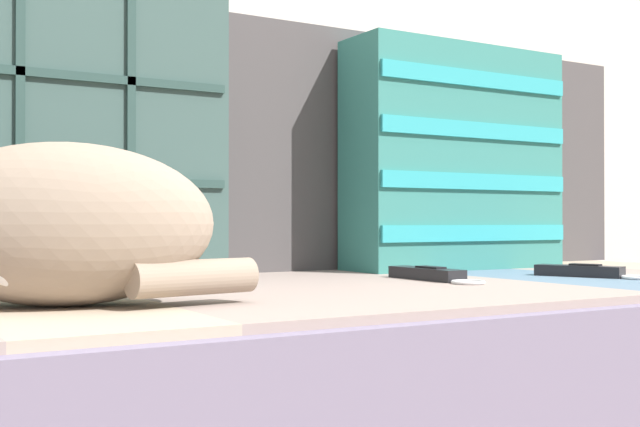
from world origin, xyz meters
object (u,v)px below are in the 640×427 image
at_px(sleeping_cat, 43,229).
at_px(throw_pillow_striped, 454,158).
at_px(couch, 258,424).
at_px(game_remote_near, 429,274).
at_px(throw_pillow_quilted, 66,133).
at_px(game_remote_far, 584,271).

bearing_deg(sleeping_cat, throw_pillow_striped, 20.43).
xyz_separation_m(couch, game_remote_near, (0.27, -0.03, 0.20)).
xyz_separation_m(throw_pillow_quilted, game_remote_near, (0.49, -0.21, -0.21)).
bearing_deg(couch, game_remote_far, -11.14).
distance_m(throw_pillow_quilted, game_remote_near, 0.58).
height_order(couch, throw_pillow_striped, throw_pillow_striped).
height_order(throw_pillow_quilted, sleeping_cat, throw_pillow_quilted).
bearing_deg(throw_pillow_striped, game_remote_near, -137.32).
height_order(throw_pillow_quilted, game_remote_near, throw_pillow_quilted).
distance_m(game_remote_near, game_remote_far, 0.27).
distance_m(couch, throw_pillow_quilted, 0.50).
distance_m(throw_pillow_quilted, game_remote_far, 0.83).
height_order(game_remote_near, game_remote_far, same).
height_order(throw_pillow_striped, game_remote_near, throw_pillow_striped).
xyz_separation_m(throw_pillow_striped, game_remote_near, (-0.23, -0.21, -0.20)).
bearing_deg(game_remote_near, game_remote_far, -15.75).
bearing_deg(throw_pillow_quilted, game_remote_far, -20.62).
height_order(couch, game_remote_far, game_remote_far).
bearing_deg(game_remote_far, couch, 168.86).
bearing_deg(game_remote_far, sleeping_cat, -178.54).
bearing_deg(game_remote_far, game_remote_near, 164.25).
distance_m(throw_pillow_striped, sleeping_cat, 0.88).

